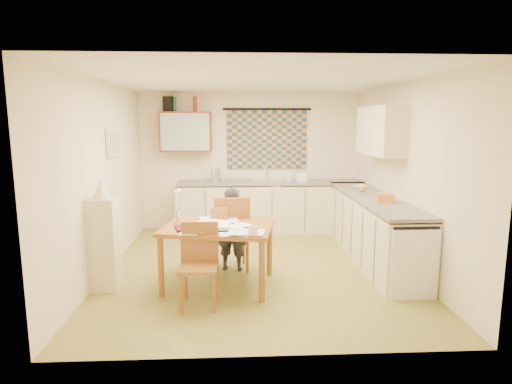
{
  "coord_description": "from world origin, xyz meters",
  "views": [
    {
      "loc": [
        -0.29,
        -5.62,
        1.99
      ],
      "look_at": [
        -0.0,
        0.2,
        1.02
      ],
      "focal_mm": 30.0,
      "sensor_mm": 36.0,
      "label": 1
    }
  ],
  "objects": [
    {
      "name": "chair_far",
      "position": [
        -0.35,
        -0.06,
        0.32
      ],
      "size": [
        0.5,
        0.5,
        1.02
      ],
      "rotation": [
        0.0,
        0.0,
        3.24
      ],
      "color": "brown",
      "rests_on": "floor"
    },
    {
      "name": "curtain_rod",
      "position": [
        0.3,
        2.2,
        2.2
      ],
      "size": [
        1.6,
        0.04,
        0.04
      ],
      "primitive_type": "cylinder",
      "rotation": [
        0.0,
        1.57,
        0.0
      ],
      "color": "black",
      "rests_on": "wall_back"
    },
    {
      "name": "fruit_orange",
      "position": [
        1.65,
        0.72,
        0.97
      ],
      "size": [
        0.1,
        0.1,
        0.1
      ],
      "primitive_type": "sphere",
      "color": "orange",
      "rests_on": "counter_right"
    },
    {
      "name": "counter_back",
      "position": [
        0.35,
        1.95,
        0.45
      ],
      "size": [
        3.3,
        0.62,
        0.92
      ],
      "color": "beige",
      "rests_on": "floor"
    },
    {
      "name": "person",
      "position": [
        -0.34,
        -0.07,
        0.57
      ],
      "size": [
        0.52,
        0.44,
        1.13
      ],
      "primitive_type": "imported",
      "rotation": [
        0.0,
        0.0,
        2.94
      ],
      "color": "black",
      "rests_on": "floor"
    },
    {
      "name": "wall_left",
      "position": [
        -2.01,
        0.0,
        1.25
      ],
      "size": [
        0.02,
        4.5,
        2.5
      ],
      "primitive_type": "cube",
      "color": "#F2E2C2",
      "rests_on": "floor"
    },
    {
      "name": "speaker",
      "position": [
        -1.43,
        2.08,
        2.28
      ],
      "size": [
        0.21,
        0.23,
        0.26
      ],
      "primitive_type": "cube",
      "rotation": [
        0.0,
        0.0,
        -0.26
      ],
      "color": "black",
      "rests_on": "wall_cabinet"
    },
    {
      "name": "dish_rack",
      "position": [
        -0.23,
        1.95,
        0.95
      ],
      "size": [
        0.38,
        0.34,
        0.06
      ],
      "primitive_type": "cube",
      "rotation": [
        0.0,
        0.0,
        0.12
      ],
      "color": "silver",
      "rests_on": "counter_back"
    },
    {
      "name": "kettle",
      "position": [
        -0.63,
        1.95,
        1.04
      ],
      "size": [
        0.23,
        0.23,
        0.24
      ],
      "primitive_type": "cylinder",
      "rotation": [
        0.0,
        0.0,
        0.32
      ],
      "color": "silver",
      "rests_on": "counter_back"
    },
    {
      "name": "dining_table",
      "position": [
        -0.49,
        -0.61,
        0.38
      ],
      "size": [
        1.43,
        1.18,
        0.75
      ],
      "rotation": [
        0.0,
        0.0,
        -0.18
      ],
      "color": "brown",
      "rests_on": "floor"
    },
    {
      "name": "mixing_bowl",
      "position": [
        0.93,
        1.95,
        1.0
      ],
      "size": [
        0.29,
        0.29,
        0.16
      ],
      "primitive_type": "cylinder",
      "rotation": [
        0.0,
        0.0,
        0.26
      ],
      "color": "white",
      "rests_on": "counter_back"
    },
    {
      "name": "sink",
      "position": [
        0.33,
        1.95,
        0.88
      ],
      "size": [
        0.67,
        0.61,
        0.1
      ],
      "primitive_type": "cube",
      "rotation": [
        0.0,
        0.0,
        -0.36
      ],
      "color": "silver",
      "rests_on": "counter_back"
    },
    {
      "name": "magazine",
      "position": [
        -0.98,
        -0.79,
        0.76
      ],
      "size": [
        0.35,
        0.38,
        0.03
      ],
      "primitive_type": "imported",
      "rotation": [
        0.0,
        0.0,
        0.25
      ],
      "color": "maroon",
      "rests_on": "dining_table"
    },
    {
      "name": "mug",
      "position": [
        -0.1,
        -1.04,
        0.8
      ],
      "size": [
        0.2,
        0.2,
        0.09
      ],
      "primitive_type": "imported",
      "rotation": [
        0.0,
        0.0,
        -0.38
      ],
      "color": "white",
      "rests_on": "dining_table"
    },
    {
      "name": "lampshade",
      "position": [
        -1.84,
        -0.67,
        1.21
      ],
      "size": [
        0.2,
        0.2,
        0.22
      ],
      "primitive_type": "cone",
      "color": "beige",
      "rests_on": "shelf_stand"
    },
    {
      "name": "candle_flame",
      "position": [
        -0.96,
        -0.47,
        1.16
      ],
      "size": [
        0.02,
        0.02,
        0.02
      ],
      "primitive_type": "sphere",
      "color": "#FFCC66",
      "rests_on": "dining_table"
    },
    {
      "name": "soap_bottle",
      "position": [
        0.67,
        2.0,
        1.01
      ],
      "size": [
        0.14,
        0.14,
        0.19
      ],
      "primitive_type": "imported",
      "rotation": [
        0.0,
        0.0,
        0.35
      ],
      "color": "white",
      "rests_on": "counter_back"
    },
    {
      "name": "bottle_green",
      "position": [
        -1.34,
        2.08,
        2.28
      ],
      "size": [
        0.07,
        0.07,
        0.26
      ],
      "primitive_type": "cylinder",
      "rotation": [
        0.0,
        0.0,
        -0.06
      ],
      "color": "#195926",
      "rests_on": "wall_cabinet"
    },
    {
      "name": "shelf_stand",
      "position": [
        -1.84,
        -0.67,
        0.55
      ],
      "size": [
        0.32,
        0.3,
        1.1
      ],
      "primitive_type": "cube",
      "color": "beige",
      "rests_on": "floor"
    },
    {
      "name": "papers",
      "position": [
        -0.49,
        -0.7,
        0.77
      ],
      "size": [
        0.98,
        1.02,
        0.03
      ],
      "rotation": [
        0.0,
        0.0,
        -0.18
      ],
      "color": "white",
      "rests_on": "dining_table"
    },
    {
      "name": "counter_right",
      "position": [
        1.7,
        0.34,
        0.45
      ],
      "size": [
        0.62,
        2.95,
        0.92
      ],
      "color": "beige",
      "rests_on": "floor"
    },
    {
      "name": "bowl",
      "position": [
        1.7,
        1.03,
        0.95
      ],
      "size": [
        0.35,
        0.35,
        0.05
      ],
      "primitive_type": "imported",
      "rotation": [
        0.0,
        0.0,
        0.35
      ],
      "color": "white",
      "rests_on": "counter_right"
    },
    {
      "name": "wall_right",
      "position": [
        2.01,
        0.0,
        1.25
      ],
      "size": [
        0.02,
        4.5,
        2.5
      ],
      "primitive_type": "cube",
      "color": "#F2E2C2",
      "rests_on": "floor"
    },
    {
      "name": "floor",
      "position": [
        0.0,
        0.0,
        -0.01
      ],
      "size": [
        4.0,
        4.5,
        0.02
      ],
      "primitive_type": "cube",
      "color": "olive",
      "rests_on": "ground"
    },
    {
      "name": "tap",
      "position": [
        0.3,
        2.13,
        1.06
      ],
      "size": [
        0.04,
        0.04,
        0.28
      ],
      "primitive_type": "cylinder",
      "rotation": [
        0.0,
        0.0,
        -0.3
      ],
      "color": "silver",
      "rests_on": "counter_back"
    },
    {
      "name": "orange_bag",
      "position": [
        1.7,
        -0.14,
        0.98
      ],
      "size": [
        0.25,
        0.21,
        0.12
      ],
      "primitive_type": "cube",
      "rotation": [
        0.0,
        0.0,
        -0.23
      ],
      "color": "orange",
      "rests_on": "counter_right"
    },
    {
      "name": "wall_cabinet_glass",
      "position": [
        -1.15,
        1.91,
        1.8
      ],
      "size": [
        0.84,
        0.02,
        0.64
      ],
      "primitive_type": "cube",
      "color": "#99B2A5",
      "rests_on": "wall_back"
    },
    {
      "name": "upper_cabinet_right",
      "position": [
        1.83,
        0.55,
        1.85
      ],
      "size": [
        0.34,
        1.3,
        0.7
      ],
      "primitive_type": "cube",
      "color": "beige",
      "rests_on": "wall_right"
    },
    {
      "name": "letter_rack",
      "position": [
        -0.49,
        -0.32,
        0.83
      ],
      "size": [
        0.22,
        0.1,
        0.16
      ],
      "primitive_type": "cube",
      "rotation": [
        0.0,
        0.0,
        0.01
      ],
      "color": "brown",
      "rests_on": "dining_table"
    },
    {
      "name": "print_canvas",
      "position": [
        -1.95,
        0.4,
        1.7
      ],
      "size": [
        0.01,
        0.42,
        0.32
      ],
      "primitive_type": "cube",
      "color": "beige",
      "rests_on": "wall_left"
    },
    {
      "name": "candle_holder",
      "position": [
        -1.0,
        -0.47,
        0.84
      ],
      "size": [
        0.07,
        0.07,
        0.18
      ],
      "primitive_type": "cylinder",
      "rotation": [
        0.0,
        0.0,
        -0.16
      ],
      "color": "silver",
      "rests_on": "dining_table"
    },
    {
      "name": "candle",
      "position": [
        -1.01,
        -0.5,
        1.04
      ],
      "size": [
        0.02,
        0.02,
        0.22
      ],
      "primitive_type": "cylinder",
      "rotation": [
        0.0,
        0.0,
        -0.02
      ],
      "color": "white",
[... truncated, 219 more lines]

